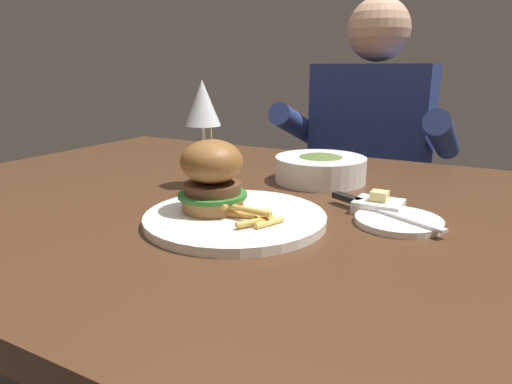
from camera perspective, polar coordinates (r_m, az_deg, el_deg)
The scene contains 10 objects.
dining_table at distance 0.85m, azimuth 0.11°, elevation -5.98°, with size 1.42×0.98×0.74m.
main_plate at distance 0.70m, azimuth -2.61°, elevation -3.26°, with size 0.28×0.28×0.01m, color white.
burger_sandwich at distance 0.71m, azimuth -5.52°, elevation 2.08°, with size 0.11×0.11×0.13m.
fries_pile at distance 0.67m, azimuth -0.32°, elevation -2.87°, with size 0.09×0.09×0.02m.
wine_glass at distance 0.90m, azimuth -6.69°, elevation 10.54°, with size 0.07×0.07×0.21m.
bread_plate at distance 0.73m, azimuth 17.38°, elevation -3.49°, with size 0.13×0.13×0.01m, color white.
table_knife at distance 0.76m, azimuth 14.47°, elevation -1.88°, with size 0.20×0.11×0.01m.
butter_dish at distance 0.78m, azimuth 15.09°, elevation -1.62°, with size 0.08×0.06×0.04m.
soup_bowl at distance 0.96m, azimuth 8.04°, elevation 3.00°, with size 0.19×0.19×0.06m.
diner_person at distance 1.56m, azimuth 13.86°, elevation -0.20°, with size 0.51×0.36×1.18m.
Camera 1 is at (0.38, -0.69, 0.97)m, focal length 32.00 mm.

